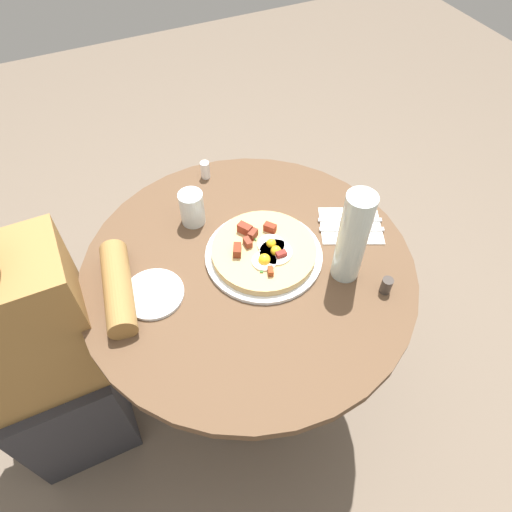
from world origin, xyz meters
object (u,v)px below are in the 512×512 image
salt_shaker (205,170)px  person_seated (41,365)px  knife (352,229)px  breakfast_pizza (264,251)px  fork (350,220)px  dining_table (249,302)px  water_glass (192,208)px  pepper_shaker (386,285)px  pizza_plate (264,255)px  bread_plate (154,294)px  water_bottle (353,238)px

salt_shaker → person_seated: bearing=-155.7°
knife → salt_shaker: 0.48m
person_seated → breakfast_pizza: person_seated is taller
person_seated → fork: (0.93, -0.07, 0.25)m
dining_table → breakfast_pizza: size_ratio=3.19×
person_seated → breakfast_pizza: (0.65, -0.08, 0.26)m
water_glass → knife: bearing=-29.9°
knife → pepper_shaker: bearing=105.2°
pizza_plate → salt_shaker: salt_shaker is taller
pizza_plate → pepper_shaker: pepper_shaker is taller
person_seated → water_glass: person_seated is taller
pizza_plate → breakfast_pizza: size_ratio=1.13×
dining_table → person_seated: bearing=171.3°
bread_plate → knife: (0.57, -0.02, 0.00)m
person_seated → salt_shaker: person_seated is taller
person_seated → water_bottle: person_seated is taller
breakfast_pizza → water_bottle: (0.17, -0.13, 0.11)m
knife → pepper_shaker: 0.21m
salt_shaker → breakfast_pizza: bearing=-86.0°
water_bottle → salt_shaker: 0.55m
bread_plate → water_glass: (0.18, 0.20, 0.05)m
pizza_plate → bread_plate: pizza_plate is taller
fork → person_seated: bearing=20.4°
water_glass → fork: bearing=-25.2°
salt_shaker → fork: bearing=-49.2°
water_glass → water_bottle: size_ratio=0.38×
water_bottle → salt_shaker: (-0.19, 0.50, -0.11)m
dining_table → pepper_shaker: bearing=-38.2°
bread_plate → salt_shaker: bearing=52.6°
water_bottle → breakfast_pizza: bearing=141.3°
breakfast_pizza → salt_shaker: 0.37m
pizza_plate → fork: 0.28m
person_seated → knife: size_ratio=6.31×
fork → pepper_shaker: 0.25m
fork → knife: bearing=90.0°
breakfast_pizza → bread_plate: bearing=179.3°
person_seated → salt_shaker: (0.62, 0.28, 0.27)m
knife → pepper_shaker: (-0.03, -0.21, 0.02)m
water_bottle → pepper_shaker: size_ratio=5.86×
pizza_plate → salt_shaker: size_ratio=5.61×
water_bottle → fork: bearing=53.4°
dining_table → fork: 0.38m
water_glass → breakfast_pizza: bearing=-58.5°
salt_shaker → pizza_plate: bearing=-86.0°
pizza_plate → pepper_shaker: bearing=-45.1°
knife → salt_shaker: (-0.29, 0.38, 0.02)m
person_seated → pizza_plate: 0.70m
dining_table → person_seated: size_ratio=0.78×
dining_table → person_seated: (-0.60, 0.09, -0.06)m
fork → knife: 0.04m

